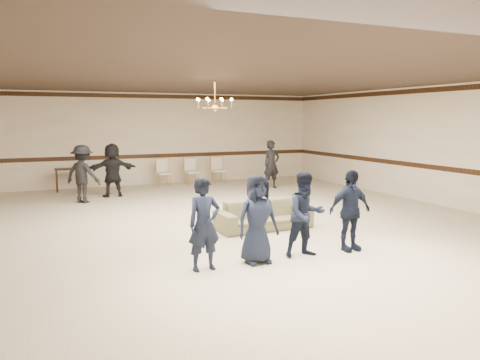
{
  "coord_description": "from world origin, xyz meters",
  "views": [
    {
      "loc": [
        -3.88,
        -9.35,
        2.32
      ],
      "look_at": [
        -0.02,
        -0.5,
        1.04
      ],
      "focal_mm": 35.04,
      "sensor_mm": 36.0,
      "label": 1
    }
  ],
  "objects_px": {
    "boy_a": "(204,224)",
    "adult_right": "(272,164)",
    "boy_d": "(350,210)",
    "banquet_chair_left": "(164,173)",
    "chandelier": "(215,94)",
    "console_table": "(70,180)",
    "adult_mid": "(112,170)",
    "adult_left": "(83,174)",
    "banquet_chair_mid": "(192,172)",
    "boy_c": "(306,215)",
    "boy_b": "(257,219)",
    "settee": "(264,215)",
    "banquet_chair_right": "(218,170)"
  },
  "relations": [
    {
      "from": "boy_d",
      "to": "banquet_chair_left",
      "type": "bearing_deg",
      "value": 95.92
    },
    {
      "from": "settee",
      "to": "console_table",
      "type": "xyz_separation_m",
      "value": [
        -3.39,
        7.08,
        0.08
      ]
    },
    {
      "from": "adult_mid",
      "to": "boy_d",
      "type": "bearing_deg",
      "value": 106.8
    },
    {
      "from": "chandelier",
      "to": "console_table",
      "type": "xyz_separation_m",
      "value": [
        -2.93,
        5.4,
        -2.5
      ]
    },
    {
      "from": "boy_b",
      "to": "console_table",
      "type": "xyz_separation_m",
      "value": [
        -2.25,
        9.14,
        -0.34
      ]
    },
    {
      "from": "banquet_chair_mid",
      "to": "adult_mid",
      "type": "bearing_deg",
      "value": -158.76
    },
    {
      "from": "boy_b",
      "to": "adult_mid",
      "type": "xyz_separation_m",
      "value": [
        -1.15,
        7.53,
        0.08
      ]
    },
    {
      "from": "banquet_chair_left",
      "to": "console_table",
      "type": "xyz_separation_m",
      "value": [
        -3.0,
        0.2,
        -0.1
      ]
    },
    {
      "from": "boy_a",
      "to": "banquet_chair_mid",
      "type": "distance_m",
      "value": 9.33
    },
    {
      "from": "boy_d",
      "to": "adult_left",
      "type": "bearing_deg",
      "value": 118.66
    },
    {
      "from": "banquet_chair_mid",
      "to": "boy_d",
      "type": "bearing_deg",
      "value": -94.4
    },
    {
      "from": "boy_b",
      "to": "console_table",
      "type": "relative_size",
      "value": 1.61
    },
    {
      "from": "chandelier",
      "to": "boy_c",
      "type": "xyz_separation_m",
      "value": [
        0.21,
        -3.74,
        -2.16
      ]
    },
    {
      "from": "boy_a",
      "to": "adult_right",
      "type": "xyz_separation_m",
      "value": [
        4.85,
        7.13,
        0.08
      ]
    },
    {
      "from": "chandelier",
      "to": "boy_c",
      "type": "relative_size",
      "value": 0.66
    },
    {
      "from": "banquet_chair_left",
      "to": "banquet_chair_mid",
      "type": "bearing_deg",
      "value": -5.57
    },
    {
      "from": "boy_a",
      "to": "settee",
      "type": "xyz_separation_m",
      "value": [
        2.04,
        2.06,
        -0.42
      ]
    },
    {
      "from": "banquet_chair_right",
      "to": "chandelier",
      "type": "bearing_deg",
      "value": -116.07
    },
    {
      "from": "boy_b",
      "to": "banquet_chair_left",
      "type": "bearing_deg",
      "value": 83.29
    },
    {
      "from": "adult_right",
      "to": "console_table",
      "type": "height_order",
      "value": "adult_right"
    },
    {
      "from": "chandelier",
      "to": "adult_mid",
      "type": "relative_size",
      "value": 0.59
    },
    {
      "from": "banquet_chair_left",
      "to": "chandelier",
      "type": "bearing_deg",
      "value": -96.3
    },
    {
      "from": "boy_d",
      "to": "banquet_chair_mid",
      "type": "height_order",
      "value": "boy_d"
    },
    {
      "from": "chandelier",
      "to": "adult_right",
      "type": "bearing_deg",
      "value": 46.11
    },
    {
      "from": "chandelier",
      "to": "boy_c",
      "type": "bearing_deg",
      "value": -86.75
    },
    {
      "from": "chandelier",
      "to": "banquet_chair_left",
      "type": "relative_size",
      "value": 1.0
    },
    {
      "from": "settee",
      "to": "adult_mid",
      "type": "height_order",
      "value": "adult_mid"
    },
    {
      "from": "boy_c",
      "to": "settee",
      "type": "relative_size",
      "value": 0.71
    },
    {
      "from": "banquet_chair_left",
      "to": "banquet_chair_right",
      "type": "bearing_deg",
      "value": -5.57
    },
    {
      "from": "chandelier",
      "to": "banquet_chair_left",
      "type": "bearing_deg",
      "value": 89.28
    },
    {
      "from": "boy_d",
      "to": "adult_right",
      "type": "relative_size",
      "value": 0.9
    },
    {
      "from": "boy_a",
      "to": "adult_right",
      "type": "bearing_deg",
      "value": 52.0
    },
    {
      "from": "settee",
      "to": "boy_a",
      "type": "bearing_deg",
      "value": -135.85
    },
    {
      "from": "boy_d",
      "to": "banquet_chair_mid",
      "type": "distance_m",
      "value": 8.94
    },
    {
      "from": "chandelier",
      "to": "settee",
      "type": "xyz_separation_m",
      "value": [
        0.45,
        -1.67,
        -2.58
      ]
    },
    {
      "from": "banquet_chair_left",
      "to": "banquet_chair_right",
      "type": "relative_size",
      "value": 1.0
    },
    {
      "from": "adult_right",
      "to": "adult_mid",
      "type": "bearing_deg",
      "value": 171.51
    },
    {
      "from": "settee",
      "to": "banquet_chair_mid",
      "type": "distance_m",
      "value": 6.91
    },
    {
      "from": "chandelier",
      "to": "banquet_chair_right",
      "type": "distance_m",
      "value": 6.09
    },
    {
      "from": "adult_left",
      "to": "banquet_chair_right",
      "type": "height_order",
      "value": "adult_left"
    },
    {
      "from": "adult_right",
      "to": "banquet_chair_right",
      "type": "relative_size",
      "value": 1.7
    },
    {
      "from": "chandelier",
      "to": "adult_left",
      "type": "xyz_separation_m",
      "value": [
        -2.74,
        3.09,
        -2.08
      ]
    },
    {
      "from": "adult_left",
      "to": "banquet_chair_right",
      "type": "xyz_separation_m",
      "value": [
        4.8,
        2.11,
        -0.33
      ]
    },
    {
      "from": "adult_right",
      "to": "banquet_chair_left",
      "type": "xyz_separation_m",
      "value": [
        -3.2,
        1.81,
        -0.33
      ]
    },
    {
      "from": "boy_b",
      "to": "settee",
      "type": "xyz_separation_m",
      "value": [
        1.14,
        2.06,
        -0.42
      ]
    },
    {
      "from": "boy_a",
      "to": "boy_d",
      "type": "xyz_separation_m",
      "value": [
        2.7,
        0.0,
        0.0
      ]
    },
    {
      "from": "adult_mid",
      "to": "boy_c",
      "type": "bearing_deg",
      "value": 100.63
    },
    {
      "from": "settee",
      "to": "banquet_chair_right",
      "type": "relative_size",
      "value": 2.14
    },
    {
      "from": "boy_b",
      "to": "banquet_chair_mid",
      "type": "bearing_deg",
      "value": 77.01
    },
    {
      "from": "boy_c",
      "to": "adult_right",
      "type": "bearing_deg",
      "value": 69.33
    }
  ]
}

